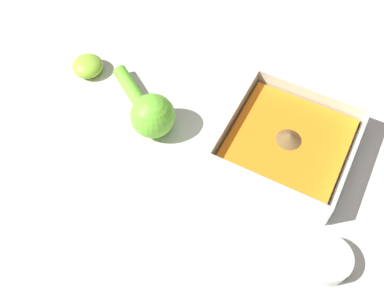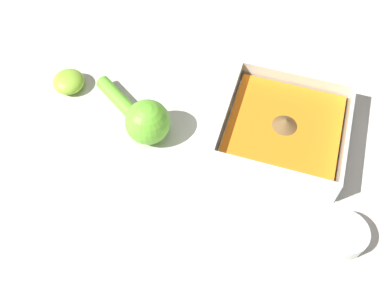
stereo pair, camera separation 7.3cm
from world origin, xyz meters
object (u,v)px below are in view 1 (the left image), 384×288
(spice_bowl, at_px, (327,260))
(lemon_squeezer, at_px, (150,112))
(square_dish, at_px, (287,144))
(lemon_half, at_px, (88,66))

(spice_bowl, height_order, lemon_squeezer, lemon_squeezer)
(square_dish, xyz_separation_m, lemon_half, (-0.39, -0.01, -0.00))
(spice_bowl, distance_m, lemon_squeezer, 0.36)
(lemon_squeezer, relative_size, lemon_half, 2.88)
(square_dish, relative_size, lemon_half, 3.56)
(lemon_squeezer, bearing_deg, square_dish, 47.36)
(square_dish, bearing_deg, lemon_half, -179.01)
(spice_bowl, bearing_deg, lemon_half, 163.88)
(lemon_half, bearing_deg, lemon_squeezer, -17.07)
(lemon_squeezer, bearing_deg, lemon_half, -163.98)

